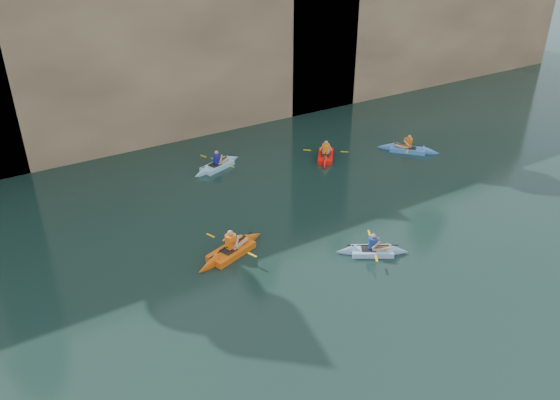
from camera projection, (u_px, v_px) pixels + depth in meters
ground at (444, 396)px, 15.16m from camera, size 160.00×160.00×0.00m
cliff at (101, 14)px, 34.70m from camera, size 70.00×16.00×12.00m
cliff_slab_center at (176, 35)px, 30.26m from camera, size 24.00×2.40×11.40m
cliff_slab_east at (432, 16)px, 39.99m from camera, size 26.00×2.40×9.84m
sea_cave_center at (82, 129)px, 28.90m from camera, size 3.50×1.00×3.20m
sea_cave_east at (301, 78)px, 35.15m from camera, size 5.00×1.00×4.50m
kayaker_orange at (231, 251)px, 21.25m from camera, size 3.60×2.51×1.35m
kayaker_ltblue_near at (372, 251)px, 21.31m from camera, size 2.78×2.08×1.12m
kayaker_red_far at (326, 155)px, 29.45m from camera, size 2.69×3.08×1.23m
kayaker_ltblue_mid at (217, 166)px, 28.29m from camera, size 3.28×2.30×1.22m
kayaker_blue_east at (408, 149)px, 30.22m from camera, size 2.81×3.06×1.22m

